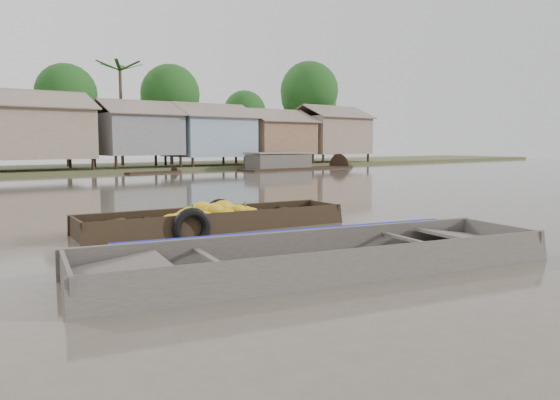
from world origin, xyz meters
TOP-DOWN VIEW (x-y plane):
  - ground at (0.00, 0.00)m, footprint 120.00×120.00m
  - riverbank at (3.03, 31.86)m, footprint 120.00×12.47m
  - banana_boat at (-0.18, 2.96)m, footprint 6.53×2.29m
  - viewer_boat at (-0.87, -1.68)m, footprint 8.10×3.73m
  - distant_boats at (12.70, 24.86)m, footprint 45.07×4.09m

SIDE VIEW (x-z plane):
  - ground at x=0.00m, z-range 0.00..0.00m
  - viewer_boat at x=-0.87m, z-range -0.25..0.38m
  - banana_boat at x=-0.18m, z-range -0.25..0.66m
  - distant_boats at x=12.70m, z-range -0.46..0.92m
  - riverbank at x=3.03m, z-range -2.04..8.18m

